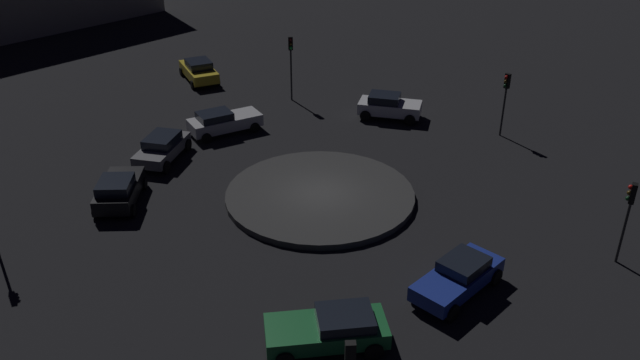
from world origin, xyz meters
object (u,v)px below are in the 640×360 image
Objects in this scene: car_yellow at (199,70)px; car_green at (330,329)px; car_silver at (223,121)px; traffic_light_southeast at (629,207)px; car_white at (389,106)px; traffic_light_east at (506,92)px; traffic_light_northeast at (291,56)px; car_black at (119,190)px; car_grey at (162,147)px; car_blue at (459,276)px.

car_yellow is 0.97× the size of car_green.
car_silver is at bearing 172.85° from car_yellow.
traffic_light_southeast is at bearing -161.57° from car_yellow.
traffic_light_east is at bearing -8.86° from car_white.
car_white is 7.42m from traffic_light_east.
car_silver is 0.97× the size of car_yellow.
car_white is 7.50m from traffic_light_northeast.
traffic_light_east is 1.03× the size of traffic_light_southeast.
traffic_light_northeast is at bearing -59.54° from traffic_light_east.
car_black is at bearing -128.60° from car_white.
car_black is 16.49m from traffic_light_northeast.
car_grey is 17.76m from car_green.
traffic_light_southeast is (1.89, -24.18, -0.40)m from traffic_light_northeast.
traffic_light_northeast is at bearing -116.27° from car_blue.
traffic_light_east is at bearing -155.23° from car_blue.
car_blue is (-1.65, -29.12, -0.03)m from car_yellow.
traffic_light_southeast is (16.40, -16.71, 1.96)m from car_black.
car_green is at bearing -135.20° from car_grey.
car_blue is 6.08m from car_green.
car_green is at bearing 173.32° from car_yellow.
traffic_light_southeast reaches higher than car_green.
car_white is (9.98, -3.71, 0.07)m from car_silver.
traffic_light_southeast reaches higher than car_grey.
car_black is 0.88× the size of car_green.
car_green is (-0.55, -17.75, -0.03)m from car_grey.
car_grey is at bearing -85.48° from car_blue.
car_yellow is 18.19m from car_black.
car_yellow is 1.20× the size of traffic_light_southeast.
car_green is 24.65m from traffic_light_northeast.
car_grey reaches higher than car_blue.
car_blue is at bearing -156.88° from car_green.
car_green is 1.07× the size of traffic_light_northeast.
car_yellow reaches higher than car_blue.
car_silver is 4.78m from car_grey.
car_silver is 1.17× the size of traffic_light_southeast.
car_white is 0.89× the size of car_blue.
traffic_light_east is (3.99, -5.93, 2.00)m from car_white.
traffic_light_southeast is at bearing -165.04° from car_green.
car_yellow is 1.10× the size of car_black.
traffic_light_east is at bearing -70.46° from car_black.
car_grey is 24.00m from traffic_light_southeast.
car_silver reaches higher than car_green.
traffic_light_southeast is (5.59, -31.34, 1.96)m from car_yellow.
traffic_light_northeast reaches higher than traffic_light_southeast.
car_black is at bearing -13.52° from traffic_light_east.
traffic_light_east is (12.96, 9.89, 2.06)m from car_blue.
car_black reaches higher than car_silver.
car_yellow is 22.40m from traffic_light_east.
car_yellow reaches higher than car_silver.
traffic_light_northeast reaches higher than car_yellow.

